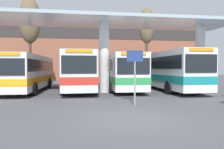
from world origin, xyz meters
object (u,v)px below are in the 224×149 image
at_px(transit_bus_far_right_bay, 164,69).
at_px(info_sign_platform, 135,66).
at_px(poplar_tree_behind_left, 147,27).
at_px(transit_bus_right_bay, 120,71).
at_px(transit_bus_left_bay, 28,72).
at_px(poplar_tree_behind_right, 30,21).
at_px(transit_bus_center_bay, 78,70).

distance_m(transit_bus_far_right_bay, info_sign_platform, 9.44).
relative_size(info_sign_platform, poplar_tree_behind_left, 0.31).
relative_size(transit_bus_right_bay, transit_bus_far_right_bay, 1.01).
bearing_deg(poplar_tree_behind_left, transit_bus_left_bay, -150.99).
distance_m(transit_bus_left_bay, poplar_tree_behind_left, 15.70).
bearing_deg(transit_bus_right_bay, transit_bus_left_bay, 9.23).
height_order(poplar_tree_behind_left, poplar_tree_behind_right, poplar_tree_behind_right).
height_order(info_sign_platform, poplar_tree_behind_left, poplar_tree_behind_left).
bearing_deg(transit_bus_center_bay, transit_bus_far_right_bay, 176.85).
bearing_deg(info_sign_platform, poplar_tree_behind_right, 118.92).
distance_m(info_sign_platform, poplar_tree_behind_left, 17.06).
height_order(transit_bus_left_bay, poplar_tree_behind_right, poplar_tree_behind_right).
xyz_separation_m(transit_bus_left_bay, poplar_tree_behind_left, (12.88, 7.14, 5.45)).
height_order(transit_bus_right_bay, info_sign_platform, transit_bus_right_bay).
bearing_deg(transit_bus_far_right_bay, transit_bus_right_bay, -18.24).
bearing_deg(poplar_tree_behind_right, transit_bus_left_bay, -79.71).
relative_size(transit_bus_far_right_bay, info_sign_platform, 4.12).
bearing_deg(transit_bus_center_bay, poplar_tree_behind_right, -53.33).
relative_size(transit_bus_center_bay, poplar_tree_behind_left, 1.15).
distance_m(transit_bus_left_bay, poplar_tree_behind_right, 9.66).
xyz_separation_m(transit_bus_left_bay, transit_bus_far_right_bay, (12.27, -0.15, 0.18)).
bearing_deg(transit_bus_right_bay, poplar_tree_behind_left, -126.01).
height_order(transit_bus_center_bay, poplar_tree_behind_right, poplar_tree_behind_right).
xyz_separation_m(transit_bus_left_bay, poplar_tree_behind_right, (-1.37, 7.56, 5.85)).
height_order(transit_bus_right_bay, transit_bus_far_right_bay, transit_bus_far_right_bay).
bearing_deg(poplar_tree_behind_right, info_sign_platform, -61.08).
bearing_deg(poplar_tree_behind_left, transit_bus_right_bay, -127.58).
xyz_separation_m(transit_bus_right_bay, poplar_tree_behind_left, (4.64, 6.03, 5.40)).
height_order(transit_bus_right_bay, poplar_tree_behind_right, poplar_tree_behind_right).
height_order(transit_bus_center_bay, transit_bus_far_right_bay, transit_bus_far_right_bay).
height_order(transit_bus_far_right_bay, info_sign_platform, transit_bus_far_right_bay).
bearing_deg(transit_bus_right_bay, info_sign_platform, 85.95).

